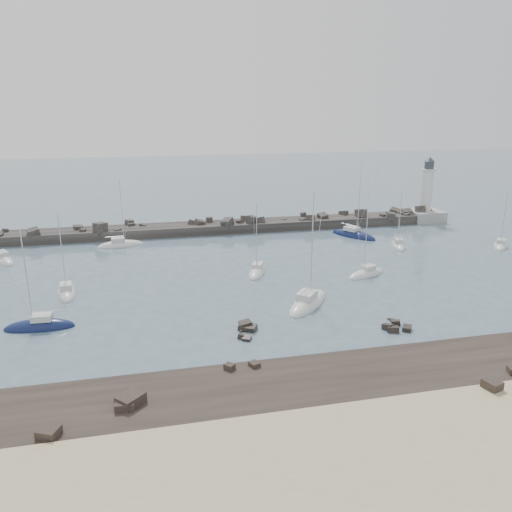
{
  "coord_description": "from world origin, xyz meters",
  "views": [
    {
      "loc": [
        -13.08,
        -58.97,
        24.47
      ],
      "look_at": [
        3.0,
        12.0,
        2.41
      ],
      "focal_mm": 35.0,
      "sensor_mm": 36.0,
      "label": 1
    }
  ],
  "objects_px": {
    "lighthouse": "(425,207)",
    "sailboat_3": "(67,293)",
    "sailboat_2": "(40,327)",
    "sailboat_7": "(353,236)",
    "sailboat_4": "(121,245)",
    "sailboat_9": "(398,246)",
    "sailboat_1": "(1,260)",
    "sailboat_8": "(366,274)",
    "sailboat_5": "(257,272)",
    "sailboat_11": "(500,246)",
    "sailboat_6": "(308,304)"
  },
  "relations": [
    {
      "from": "lighthouse",
      "to": "sailboat_3",
      "type": "xyz_separation_m",
      "value": [
        -71.17,
        -29.68,
        -2.95
      ]
    },
    {
      "from": "sailboat_2",
      "to": "sailboat_7",
      "type": "distance_m",
      "value": 60.5
    },
    {
      "from": "sailboat_4",
      "to": "sailboat_9",
      "type": "bearing_deg",
      "value": -13.14
    },
    {
      "from": "sailboat_1",
      "to": "sailboat_8",
      "type": "xyz_separation_m",
      "value": [
        55.46,
        -20.24,
        0.0
      ]
    },
    {
      "from": "lighthouse",
      "to": "sailboat_1",
      "type": "height_order",
      "value": "lighthouse"
    },
    {
      "from": "lighthouse",
      "to": "sailboat_8",
      "type": "bearing_deg",
      "value": -131.82
    },
    {
      "from": "lighthouse",
      "to": "sailboat_5",
      "type": "distance_m",
      "value": 51.66
    },
    {
      "from": "sailboat_2",
      "to": "sailboat_4",
      "type": "height_order",
      "value": "sailboat_4"
    },
    {
      "from": "sailboat_3",
      "to": "sailboat_4",
      "type": "relative_size",
      "value": 0.9
    },
    {
      "from": "sailboat_8",
      "to": "sailboat_11",
      "type": "distance_m",
      "value": 31.7
    },
    {
      "from": "sailboat_8",
      "to": "sailboat_3",
      "type": "bearing_deg",
      "value": 177.45
    },
    {
      "from": "sailboat_4",
      "to": "sailboat_7",
      "type": "distance_m",
      "value": 44.11
    },
    {
      "from": "sailboat_3",
      "to": "sailboat_7",
      "type": "bearing_deg",
      "value": 21.8
    },
    {
      "from": "sailboat_7",
      "to": "sailboat_3",
      "type": "bearing_deg",
      "value": -158.2
    },
    {
      "from": "lighthouse",
      "to": "sailboat_6",
      "type": "distance_m",
      "value": 57.53
    },
    {
      "from": "sailboat_5",
      "to": "sailboat_1",
      "type": "bearing_deg",
      "value": 158.64
    },
    {
      "from": "sailboat_5",
      "to": "sailboat_8",
      "type": "bearing_deg",
      "value": -16.67
    },
    {
      "from": "sailboat_1",
      "to": "sailboat_4",
      "type": "distance_m",
      "value": 19.46
    },
    {
      "from": "sailboat_8",
      "to": "sailboat_2",
      "type": "bearing_deg",
      "value": -168.53
    },
    {
      "from": "sailboat_3",
      "to": "sailboat_4",
      "type": "distance_m",
      "value": 23.82
    },
    {
      "from": "sailboat_1",
      "to": "sailboat_11",
      "type": "xyz_separation_m",
      "value": [
        85.77,
        -10.95,
        0.0
      ]
    },
    {
      "from": "sailboat_2",
      "to": "sailboat_6",
      "type": "bearing_deg",
      "value": -0.19
    },
    {
      "from": "sailboat_2",
      "to": "sailboat_8",
      "type": "bearing_deg",
      "value": 11.47
    },
    {
      "from": "sailboat_11",
      "to": "sailboat_7",
      "type": "bearing_deg",
      "value": 150.8
    },
    {
      "from": "sailboat_1",
      "to": "sailboat_7",
      "type": "xyz_separation_m",
      "value": [
        62.93,
        1.81,
        0.01
      ]
    },
    {
      "from": "sailboat_1",
      "to": "sailboat_7",
      "type": "relative_size",
      "value": 0.9
    },
    {
      "from": "sailboat_4",
      "to": "sailboat_11",
      "type": "relative_size",
      "value": 1.21
    },
    {
      "from": "sailboat_1",
      "to": "sailboat_7",
      "type": "bearing_deg",
      "value": 1.65
    },
    {
      "from": "lighthouse",
      "to": "sailboat_4",
      "type": "distance_m",
      "value": 65.23
    },
    {
      "from": "sailboat_2",
      "to": "sailboat_3",
      "type": "bearing_deg",
      "value": 81.99
    },
    {
      "from": "sailboat_6",
      "to": "sailboat_8",
      "type": "bearing_deg",
      "value": 36.62
    },
    {
      "from": "sailboat_2",
      "to": "sailboat_6",
      "type": "height_order",
      "value": "sailboat_6"
    },
    {
      "from": "sailboat_9",
      "to": "sailboat_1",
      "type": "bearing_deg",
      "value": 174.27
    },
    {
      "from": "sailboat_8",
      "to": "lighthouse",
      "type": "bearing_deg",
      "value": 48.18
    },
    {
      "from": "sailboat_2",
      "to": "sailboat_11",
      "type": "height_order",
      "value": "sailboat_2"
    },
    {
      "from": "sailboat_5",
      "to": "sailboat_9",
      "type": "distance_m",
      "value": 29.44
    },
    {
      "from": "sailboat_9",
      "to": "lighthouse",
      "type": "bearing_deg",
      "value": 48.78
    },
    {
      "from": "sailboat_6",
      "to": "sailboat_2",
      "type": "bearing_deg",
      "value": 179.81
    },
    {
      "from": "sailboat_1",
      "to": "sailboat_2",
      "type": "height_order",
      "value": "sailboat_1"
    },
    {
      "from": "sailboat_3",
      "to": "sailboat_11",
      "type": "distance_m",
      "value": 73.58
    },
    {
      "from": "sailboat_3",
      "to": "lighthouse",
      "type": "bearing_deg",
      "value": 22.64
    },
    {
      "from": "sailboat_11",
      "to": "sailboat_2",
      "type": "bearing_deg",
      "value": -166.24
    },
    {
      "from": "sailboat_1",
      "to": "sailboat_6",
      "type": "distance_m",
      "value": 52.22
    },
    {
      "from": "lighthouse",
      "to": "sailboat_5",
      "type": "bearing_deg",
      "value": -148.6
    },
    {
      "from": "lighthouse",
      "to": "sailboat_9",
      "type": "relative_size",
      "value": 1.32
    },
    {
      "from": "sailboat_11",
      "to": "sailboat_9",
      "type": "bearing_deg",
      "value": 166.97
    },
    {
      "from": "sailboat_6",
      "to": "sailboat_3",
      "type": "bearing_deg",
      "value": 160.2
    },
    {
      "from": "sailboat_8",
      "to": "sailboat_1",
      "type": "bearing_deg",
      "value": 159.95
    },
    {
      "from": "sailboat_3",
      "to": "sailboat_6",
      "type": "bearing_deg",
      "value": -19.8
    },
    {
      "from": "sailboat_3",
      "to": "sailboat_2",
      "type": "bearing_deg",
      "value": -98.01
    }
  ]
}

